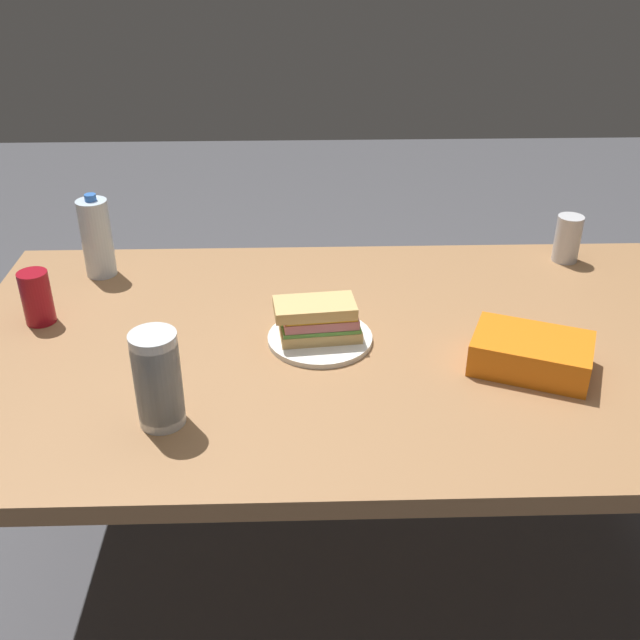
% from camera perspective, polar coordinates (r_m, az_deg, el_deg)
% --- Properties ---
extents(ground_plane, '(8.00, 8.00, 0.00)m').
position_cam_1_polar(ground_plane, '(2.09, 2.69, -18.97)').
color(ground_plane, '#4C4C51').
extents(dining_table, '(1.74, 0.98, 0.73)m').
position_cam_1_polar(dining_table, '(1.65, 3.21, -3.93)').
color(dining_table, '#9E7047').
rests_on(dining_table, ground_plane).
extents(paper_plate, '(0.22, 0.22, 0.01)m').
position_cam_1_polar(paper_plate, '(1.60, 0.00, -1.36)').
color(paper_plate, white).
rests_on(paper_plate, dining_table).
extents(sandwich, '(0.19, 0.11, 0.08)m').
position_cam_1_polar(sandwich, '(1.58, -0.13, 0.05)').
color(sandwich, '#DBB26B').
rests_on(sandwich, paper_plate).
extents(soda_can_red, '(0.07, 0.07, 0.12)m').
position_cam_1_polar(soda_can_red, '(1.76, -20.79, 1.62)').
color(soda_can_red, maroon).
rests_on(soda_can_red, dining_table).
extents(chip_bag, '(0.27, 0.23, 0.07)m').
position_cam_1_polar(chip_bag, '(1.56, 15.81, -2.47)').
color(chip_bag, orange).
rests_on(chip_bag, dining_table).
extents(water_bottle_tall, '(0.08, 0.08, 0.21)m').
position_cam_1_polar(water_bottle_tall, '(1.93, -16.66, 6.03)').
color(water_bottle_tall, silver).
rests_on(water_bottle_tall, dining_table).
extents(plastic_cup_stack, '(0.08, 0.08, 0.18)m').
position_cam_1_polar(plastic_cup_stack, '(1.35, -12.27, -4.45)').
color(plastic_cup_stack, silver).
rests_on(plastic_cup_stack, dining_table).
extents(soda_can_silver, '(0.07, 0.07, 0.12)m').
position_cam_1_polar(soda_can_silver, '(2.04, 18.36, 5.91)').
color(soda_can_silver, silver).
rests_on(soda_can_silver, dining_table).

